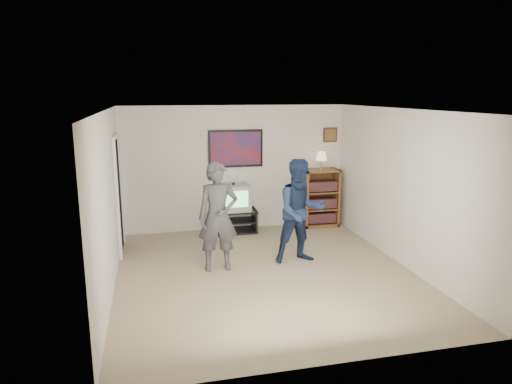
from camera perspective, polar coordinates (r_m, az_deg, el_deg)
name	(u,v)px	position (r m, az deg, el deg)	size (l,w,h in m)	color
room_shell	(261,190)	(7.13, 0.60, 0.24)	(4.51, 5.00, 2.51)	#796E4D
media_stand	(234,221)	(9.15, -2.82, -3.64)	(0.92, 0.52, 0.45)	black
crt_television	(234,197)	(9.03, -2.81, -0.67)	(0.61, 0.52, 0.52)	#9D9D98
bookshelf	(320,198)	(9.59, 8.04, -0.72)	(0.73, 0.42, 1.19)	#552E19
table_lamp	(321,161)	(9.42, 8.16, 3.90)	(0.23, 0.23, 0.37)	beige
person_tall	(218,217)	(7.10, -4.77, -3.13)	(0.63, 0.41, 1.71)	#3E3E42
person_short	(300,211)	(7.45, 5.58, -2.41)	(0.83, 0.65, 1.71)	#192545
controller_left	(217,193)	(7.21, -4.84, -0.12)	(0.04, 0.12, 0.04)	white
controller_right	(298,192)	(7.59, 5.33, -0.01)	(0.03, 0.11, 0.03)	white
poster	(236,149)	(9.12, -2.56, 5.45)	(1.10, 0.03, 0.75)	black
air_vent	(208,134)	(9.01, -6.06, 7.22)	(0.28, 0.02, 0.14)	white
small_picture	(330,135)	(9.66, 9.25, 7.06)	(0.30, 0.03, 0.30)	#482517
doorway	(118,195)	(8.23, -16.84, -0.42)	(0.03, 0.85, 2.00)	black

